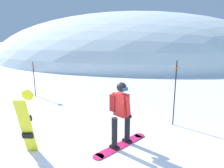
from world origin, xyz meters
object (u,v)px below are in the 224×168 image
snowboarder_main (120,113)px  piste_marker_far (34,76)px  piste_marker_near (175,89)px  spare_snowboard (27,124)px

snowboarder_main → piste_marker_far: size_ratio=0.99×
piste_marker_near → snowboarder_main: bearing=-141.1°
snowboarder_main → piste_marker_near: size_ratio=0.80×
spare_snowboard → piste_marker_far: bearing=110.7°
piste_marker_near → piste_marker_far: size_ratio=1.24×
snowboarder_main → spare_snowboard: (-2.21, -0.53, -0.11)m
snowboarder_main → spare_snowboard: bearing=-166.6°
spare_snowboard → piste_marker_far: size_ratio=0.92×
spare_snowboard → piste_marker_near: (3.94, 1.92, 0.41)m
snowboarder_main → spare_snowboard: size_ratio=1.07×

